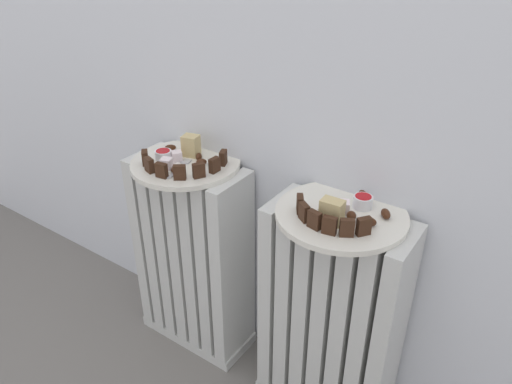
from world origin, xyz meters
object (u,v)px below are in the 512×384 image
plate_right (341,215)px  jam_bowl_left (163,154)px  fork (180,167)px  radiator_left (193,259)px  jam_bowl_right (363,201)px  plate_left (186,163)px  radiator_right (330,321)px

plate_right → jam_bowl_left: bearing=-177.7°
plate_right → fork: (-0.40, -0.03, 0.01)m
radiator_left → jam_bowl_right: jam_bowl_right is taller
radiator_left → jam_bowl_left: (-0.05, -0.02, 0.31)m
plate_right → jam_bowl_right: jam_bowl_right is taller
radiator_left → plate_left: (-0.00, 0.00, 0.29)m
radiator_left → jam_bowl_left: 0.31m
radiator_right → jam_bowl_right: jam_bowl_right is taller
plate_right → radiator_right: bearing=-135.0°
plate_left → plate_right: bearing=0.0°
radiator_left → radiator_right: 0.41m
radiator_left → jam_bowl_left: jam_bowl_left is taller
radiator_right → fork: bearing=-175.2°
radiator_right → plate_right: (0.00, 0.00, 0.29)m
jam_bowl_left → fork: size_ratio=0.40×
fork → radiator_right: bearing=4.8°
plate_left → fork: fork is taller
plate_left → fork: 0.04m
plate_right → fork: 0.40m
jam_bowl_left → jam_bowl_right: bearing=6.9°
plate_right → jam_bowl_right: bearing=57.3°
plate_left → jam_bowl_left: size_ratio=6.47×
radiator_right → plate_right: size_ratio=2.08×
radiator_left → jam_bowl_right: size_ratio=13.90×
jam_bowl_left → fork: 0.07m
plate_left → jam_bowl_right: size_ratio=6.66×
jam_bowl_right → fork: jam_bowl_right is taller
radiator_left → fork: (0.01, -0.03, 0.30)m
plate_left → jam_bowl_left: jam_bowl_left is taller
plate_left → fork: size_ratio=2.60×
radiator_left → plate_right: 0.50m
jam_bowl_left → radiator_left: bearing=19.4°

